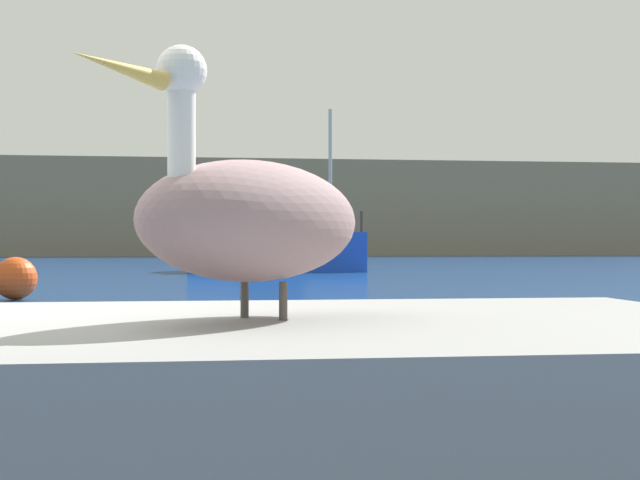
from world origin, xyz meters
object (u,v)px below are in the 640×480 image
mooring_buoy (15,278)px  pelican (252,217)px  fishing_boat_yellow (295,243)px  fishing_boat_blue (277,242)px

mooring_buoy → pelican: bearing=-75.8°
fishing_boat_yellow → mooring_buoy: fishing_boat_yellow is taller
pelican → mooring_buoy: size_ratio=1.62×
fishing_boat_blue → mooring_buoy: fishing_boat_blue is taller
fishing_boat_blue → mooring_buoy: size_ratio=8.22×
mooring_buoy → fishing_boat_blue: bearing=68.4°
mooring_buoy → fishing_boat_yellow: bearing=75.0°
fishing_boat_blue → mooring_buoy: bearing=-105.5°
pelican → mooring_buoy: pelican is taller
pelican → fishing_boat_blue: fishing_boat_blue is taller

